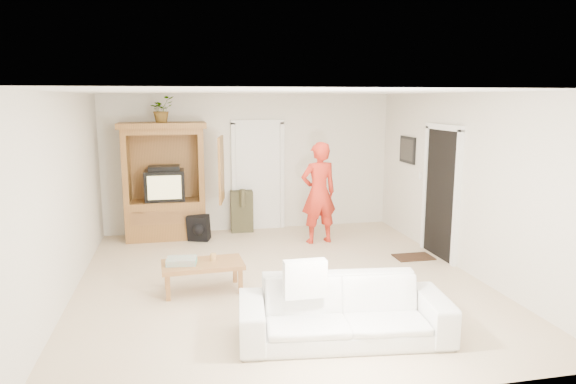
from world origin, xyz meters
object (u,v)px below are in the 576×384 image
man (319,193)px  sofa (344,310)px  armoire (166,189)px  coffee_table (203,266)px

man → sofa: man is taller
armoire → man: bearing=-18.5°
armoire → sofa: (1.90, -4.53, -0.59)m
sofa → coffee_table: 2.20m
man → sofa: size_ratio=0.81×
armoire → coffee_table: size_ratio=1.93×
armoire → man: armoire is taller
armoire → coffee_table: armoire is taller
man → sofa: bearing=70.9°
armoire → man: (2.61, -0.87, -0.02)m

